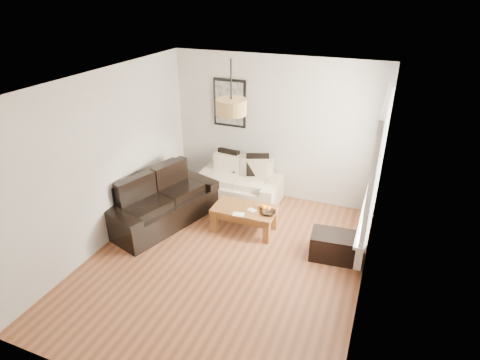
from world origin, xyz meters
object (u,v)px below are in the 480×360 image
at_px(ottoman, 334,246).
at_px(coffee_table, 244,219).
at_px(loveseat_cream, 239,182).
at_px(sofa_leather, 161,200).

bearing_deg(ottoman, coffee_table, 172.86).
height_order(loveseat_cream, ottoman, loveseat_cream).
relative_size(loveseat_cream, ottoman, 2.23).
bearing_deg(sofa_leather, ottoman, -71.42).
xyz_separation_m(loveseat_cream, coffee_table, (0.47, -0.90, -0.17)).
xyz_separation_m(sofa_leather, coffee_table, (1.40, 0.25, -0.20)).
relative_size(coffee_table, ottoman, 1.48).
bearing_deg(loveseat_cream, coffee_table, -63.20).
relative_size(sofa_leather, ottoman, 2.77).
xyz_separation_m(loveseat_cream, ottoman, (1.95, -1.09, -0.18)).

